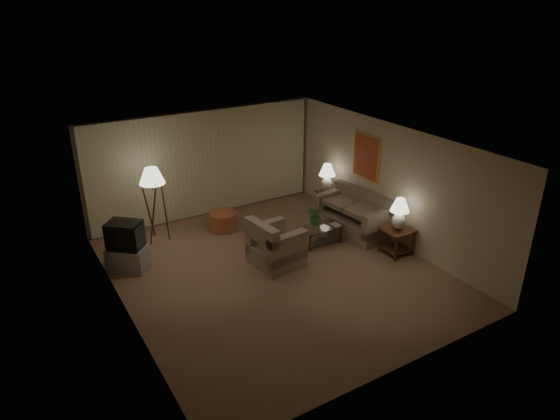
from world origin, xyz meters
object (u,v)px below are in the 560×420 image
object	(u,v)px
floor_lamp	(155,203)
ottoman	(223,221)
armchair	(276,247)
crt_tv	(125,235)
table_lamp_near	(400,211)
tv_cabinet	(128,258)
sofa	(352,217)
table_lamp_far	(327,175)
side_table_near	(397,236)
side_table_far	(326,199)
vase	(315,225)
coffee_table	(321,233)

from	to	relation	value
floor_lamp	ottoman	size ratio (longest dim) A/B	2.67
armchair	crt_tv	world-z (taller)	crt_tv
crt_tv	table_lamp_near	bearing A→B (deg)	16.71
tv_cabinet	ottoman	distance (m)	2.59
sofa	table_lamp_near	distance (m)	1.49
sofa	table_lamp_far	xyz separation A→B (m)	(0.15, 1.25, 0.64)
side_table_near	armchair	bearing A→B (deg)	158.65
armchair	table_lamp_near	distance (m)	2.72
tv_cabinet	table_lamp_far	bearing A→B (deg)	43.77
sofa	side_table_far	bearing A→B (deg)	166.01
floor_lamp	vase	world-z (taller)	floor_lamp
crt_tv	armchair	bearing A→B (deg)	14.07
sofa	vase	world-z (taller)	sofa
side_table_near	coffee_table	xyz separation A→B (m)	(-1.13, 1.25, -0.14)
table_lamp_near	tv_cabinet	distance (m)	5.76
coffee_table	ottoman	size ratio (longest dim) A/B	1.50
armchair	ottoman	world-z (taller)	armchair
armchair	tv_cabinet	distance (m)	3.07
ottoman	vase	size ratio (longest dim) A/B	3.96
sofa	ottoman	distance (m)	3.09
table_lamp_near	vase	size ratio (longest dim) A/B	4.26
armchair	floor_lamp	distance (m)	3.01
crt_tv	ottoman	distance (m)	2.65
side_table_far	ottoman	world-z (taller)	side_table_far
sofa	crt_tv	size ratio (longest dim) A/B	2.46
tv_cabinet	side_table_near	bearing A→B (deg)	16.71
side_table_far	crt_tv	world-z (taller)	crt_tv
table_lamp_far	vase	bearing A→B (deg)	-133.49
sofa	coffee_table	world-z (taller)	sofa
armchair	table_lamp_far	bearing A→B (deg)	-62.31
coffee_table	table_lamp_near	bearing A→B (deg)	-47.87
side_table_near	table_lamp_far	size ratio (longest dim) A/B	0.83
side_table_far	table_lamp_far	distance (m)	0.64
armchair	coffee_table	bearing A→B (deg)	-83.82
table_lamp_far	ottoman	size ratio (longest dim) A/B	1.11
table_lamp_far	tv_cabinet	size ratio (longest dim) A/B	0.81
crt_tv	floor_lamp	xyz separation A→B (m)	(0.96, 0.99, 0.13)
sofa	side_table_near	bearing A→B (deg)	-0.81
coffee_table	side_table_near	bearing A→B (deg)	-47.87
armchair	ottoman	bearing A→B (deg)	0.64
side_table_far	table_lamp_far	bearing A→B (deg)	26.57
coffee_table	floor_lamp	bearing A→B (deg)	146.04
ottoman	vase	bearing A→B (deg)	-51.85
armchair	crt_tv	distance (m)	3.09
table_lamp_near	floor_lamp	bearing A→B (deg)	141.74
side_table_far	floor_lamp	size ratio (longest dim) A/B	0.34
side_table_near	tv_cabinet	xyz separation A→B (m)	(-5.20, 2.36, -0.17)
crt_tv	ottoman	bearing A→B (deg)	56.97
armchair	table_lamp_far	size ratio (longest dim) A/B	1.58
sofa	side_table_near	world-z (taller)	sofa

